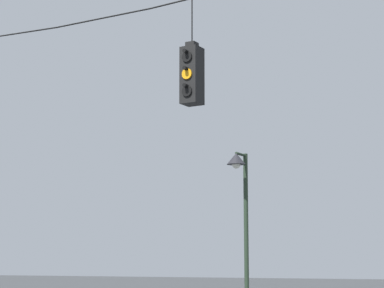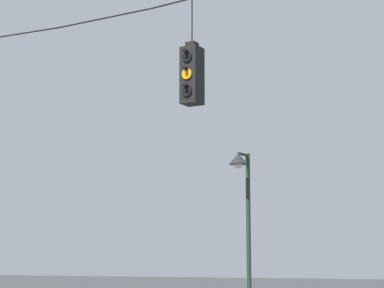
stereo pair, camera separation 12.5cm
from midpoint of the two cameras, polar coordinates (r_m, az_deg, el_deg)
The scene contains 3 objects.
span_wire at distance 15.35m, azimuth -6.59°, elevation 10.13°, with size 16.41×0.03×0.58m.
traffic_light_over_intersection at distance 13.76m, azimuth 0.24°, elevation 5.30°, with size 0.34×0.46×2.01m.
street_lamp at distance 19.66m, azimuth 4.11°, elevation -4.50°, with size 0.50×0.85×5.26m.
Camera 2 is at (8.89, -11.24, 2.36)m, focal length 70.00 mm.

